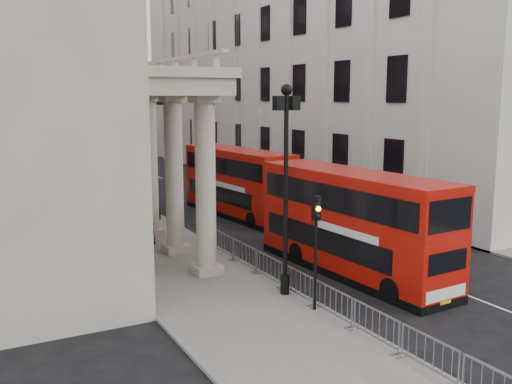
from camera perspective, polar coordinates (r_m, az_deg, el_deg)
name	(u,v)px	position (r m, az deg, el deg)	size (l,w,h in m)	color
ground	(359,329)	(20.67, 10.23, -13.31)	(260.00, 260.00, 0.00)	black
sidewalk_west	(88,199)	(46.42, -16.49, -0.68)	(6.00, 140.00, 0.12)	slate
sidewalk_east	(271,184)	(52.18, 1.52, 0.81)	(3.00, 140.00, 0.12)	slate
kerb	(125,196)	(47.08, -12.98, -0.38)	(0.20, 140.00, 0.14)	slate
east_building	(284,47)	(54.75, 2.87, 14.27)	(8.00, 55.00, 25.00)	beige
monument_column	(60,50)	(108.65, -18.97, 13.26)	(8.00, 8.00, 54.20)	#60605E
lamp_post_south	(286,176)	(22.22, 3.00, 1.61)	(1.05, 0.44, 8.32)	black
lamp_post_mid	(156,145)	(36.79, -9.99, 4.62)	(1.05, 0.44, 8.32)	black
lamp_post_north	(98,132)	(52.20, -15.50, 5.83)	(1.05, 0.44, 8.32)	black
traffic_light	(316,232)	(20.94, 6.05, -3.95)	(0.28, 0.33, 4.30)	black
crowd_barriers	(315,293)	(21.90, 5.90, -9.99)	(0.50, 18.75, 1.10)	gray
bus_near	(352,221)	(26.01, 9.59, -2.87)	(3.23, 10.97, 4.68)	#B41008
bus_far	(237,181)	(38.24, -1.87, 1.08)	(3.39, 10.61, 4.50)	red
pedestrian_a	(145,217)	(33.78, -11.04, -2.47)	(0.68, 0.44, 1.86)	black
pedestrian_b	(148,230)	(31.01, -10.70, -3.71)	(0.81, 0.63, 1.68)	black
pedestrian_c	(116,217)	(34.31, -13.83, -2.41)	(0.90, 0.58, 1.84)	black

